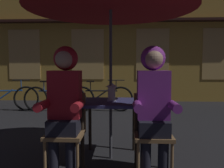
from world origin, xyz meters
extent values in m
plane|color=#232326|center=(0.00, 0.00, 0.00)|extent=(60.00, 60.00, 0.00)
cube|color=navy|center=(0.00, 0.00, 0.72)|extent=(0.72, 0.72, 0.04)
cylinder|color=#2D2319|center=(-0.31, -0.31, 0.35)|extent=(0.04, 0.04, 0.70)
cylinder|color=#2D2319|center=(0.31, -0.31, 0.35)|extent=(0.04, 0.04, 0.70)
cylinder|color=#2D2319|center=(-0.31, 0.31, 0.35)|extent=(0.04, 0.04, 0.70)
cylinder|color=#2D2319|center=(0.31, 0.31, 0.35)|extent=(0.04, 0.04, 0.70)
cylinder|color=#4C4C51|center=(0.00, 0.00, 1.12)|extent=(0.04, 0.04, 2.25)
cube|color=white|center=(0.01, 0.02, 0.75)|extent=(0.11, 0.11, 0.02)
cube|color=white|center=(0.01, 0.02, 0.84)|extent=(0.09, 0.09, 0.16)
pyramid|color=white|center=(0.01, 0.02, 0.94)|extent=(0.11, 0.11, 0.06)
cube|color=olive|center=(-0.48, -0.44, 0.43)|extent=(0.40, 0.40, 0.04)
cylinder|color=olive|center=(-0.31, -0.61, 0.21)|extent=(0.03, 0.03, 0.41)
cylinder|color=olive|center=(-0.65, -0.61, 0.21)|extent=(0.03, 0.03, 0.41)
cylinder|color=olive|center=(-0.31, -0.27, 0.21)|extent=(0.03, 0.03, 0.41)
cylinder|color=olive|center=(-0.65, -0.27, 0.21)|extent=(0.03, 0.03, 0.41)
cube|color=olive|center=(-0.48, -0.26, 0.66)|extent=(0.40, 0.03, 0.42)
cube|color=olive|center=(0.48, -0.44, 0.43)|extent=(0.40, 0.40, 0.04)
cylinder|color=olive|center=(0.65, -0.61, 0.21)|extent=(0.03, 0.03, 0.41)
cylinder|color=olive|center=(0.31, -0.61, 0.21)|extent=(0.03, 0.03, 0.41)
cylinder|color=olive|center=(0.65, -0.27, 0.21)|extent=(0.03, 0.03, 0.41)
cylinder|color=olive|center=(0.31, -0.27, 0.21)|extent=(0.03, 0.03, 0.41)
cube|color=olive|center=(0.48, -0.26, 0.66)|extent=(0.40, 0.03, 0.42)
cylinder|color=black|center=(-0.39, -0.57, 0.23)|extent=(0.11, 0.11, 0.45)
cylinder|color=black|center=(-0.57, -0.57, 0.23)|extent=(0.11, 0.11, 0.45)
cube|color=black|center=(-0.48, -0.44, 0.53)|extent=(0.32, 0.36, 0.16)
cube|color=red|center=(-0.48, -0.40, 0.87)|extent=(0.34, 0.22, 0.52)
cylinder|color=red|center=(-0.30, -0.62, 0.78)|extent=(0.09, 0.30, 0.09)
cylinder|color=red|center=(-0.66, -0.62, 0.78)|extent=(0.09, 0.30, 0.09)
sphere|color=tan|center=(-0.48, -0.40, 1.25)|extent=(0.21, 0.21, 0.21)
sphere|color=red|center=(-0.48, -0.35, 1.26)|extent=(0.27, 0.27, 0.27)
cylinder|color=black|center=(0.57, -0.57, 0.23)|extent=(0.11, 0.11, 0.45)
cylinder|color=black|center=(0.39, -0.57, 0.23)|extent=(0.11, 0.11, 0.45)
cube|color=black|center=(0.48, -0.44, 0.53)|extent=(0.32, 0.36, 0.16)
cube|color=purple|center=(0.48, -0.40, 0.87)|extent=(0.34, 0.22, 0.52)
cylinder|color=purple|center=(0.66, -0.62, 0.78)|extent=(0.09, 0.30, 0.09)
cylinder|color=purple|center=(0.30, -0.62, 0.78)|extent=(0.09, 0.30, 0.09)
sphere|color=tan|center=(0.48, -0.40, 1.25)|extent=(0.21, 0.21, 0.21)
sphere|color=purple|center=(0.48, -0.35, 1.26)|extent=(0.27, 0.27, 0.27)
cube|color=gold|center=(0.04, 5.40, 3.10)|extent=(10.00, 0.60, 6.20)
cube|color=#E0B260|center=(-3.26, 5.09, 1.60)|extent=(1.10, 0.02, 1.70)
cube|color=#E0B260|center=(-1.06, 5.09, 1.60)|extent=(1.10, 0.02, 1.70)
cube|color=#E0B260|center=(1.14, 5.09, 1.60)|extent=(1.10, 0.02, 1.70)
cube|color=#E0B260|center=(3.34, 5.09, 1.60)|extent=(1.10, 0.02, 1.70)
cube|color=#331914|center=(0.04, 4.95, 2.70)|extent=(9.00, 0.36, 0.08)
torus|color=black|center=(-2.44, 3.20, 0.33)|extent=(0.66, 0.18, 0.66)
cylinder|color=#1E4C93|center=(-2.94, 3.10, 0.54)|extent=(0.83, 0.20, 0.04)
cylinder|color=#1E4C93|center=(-3.06, 3.08, 0.36)|extent=(0.60, 0.15, 0.44)
cylinder|color=#1E4C93|center=(-2.56, 3.18, 0.68)|extent=(0.02, 0.02, 0.28)
cylinder|color=black|center=(-2.56, 3.18, 0.82)|extent=(0.44, 0.11, 0.02)
torus|color=black|center=(-1.12, 3.07, 0.33)|extent=(0.66, 0.07, 0.66)
torus|color=black|center=(-2.14, 3.10, 0.33)|extent=(0.66, 0.07, 0.66)
cylinder|color=#1E4C93|center=(-1.63, 3.08, 0.54)|extent=(0.84, 0.06, 0.04)
cylinder|color=#1E4C93|center=(-1.75, 3.09, 0.36)|extent=(0.61, 0.05, 0.44)
cylinder|color=#1E4C93|center=(-1.91, 3.09, 0.66)|extent=(0.02, 0.02, 0.24)
cube|color=black|center=(-1.91, 3.09, 0.79)|extent=(0.20, 0.09, 0.04)
cylinder|color=#1E4C93|center=(-1.24, 3.07, 0.68)|extent=(0.02, 0.02, 0.28)
cylinder|color=black|center=(-1.24, 3.07, 0.82)|extent=(0.44, 0.04, 0.02)
torus|color=black|center=(0.09, 3.21, 0.33)|extent=(0.66, 0.07, 0.66)
torus|color=black|center=(-0.93, 3.19, 0.33)|extent=(0.66, 0.07, 0.66)
cylinder|color=black|center=(-0.42, 3.20, 0.54)|extent=(0.84, 0.06, 0.04)
cylinder|color=black|center=(-0.54, 3.20, 0.36)|extent=(0.61, 0.05, 0.44)
cylinder|color=black|center=(-0.70, 3.19, 0.66)|extent=(0.02, 0.02, 0.24)
cube|color=black|center=(-0.70, 3.19, 0.79)|extent=(0.20, 0.08, 0.04)
cylinder|color=black|center=(-0.03, 3.21, 0.68)|extent=(0.02, 0.02, 0.28)
cylinder|color=black|center=(-0.03, 3.21, 0.82)|extent=(0.44, 0.03, 0.02)
camera|label=1|loc=(0.16, -2.94, 1.17)|focal=37.82mm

